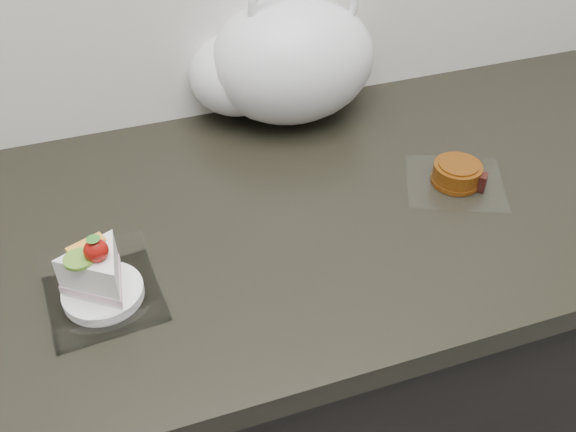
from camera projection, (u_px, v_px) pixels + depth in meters
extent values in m
cube|color=black|center=(266.00, 394.00, 1.28)|extent=(2.00, 0.60, 0.86)
cube|color=black|center=(260.00, 223.00, 0.99)|extent=(2.04, 0.64, 0.04)
cube|color=white|center=(105.00, 298.00, 0.84)|extent=(0.15, 0.15, 0.00)
cylinder|color=white|center=(103.00, 293.00, 0.84)|extent=(0.10, 0.10, 0.01)
ellipsoid|color=#AE170B|center=(96.00, 251.00, 0.78)|extent=(0.03, 0.03, 0.03)
cone|color=#2D7223|center=(94.00, 241.00, 0.77)|extent=(0.02, 0.02, 0.01)
cylinder|color=#71A32F|center=(79.00, 259.00, 0.78)|extent=(0.04, 0.04, 0.00)
cube|color=orange|center=(86.00, 245.00, 0.80)|extent=(0.05, 0.03, 0.00)
cube|color=white|center=(455.00, 182.00, 1.04)|extent=(0.20, 0.19, 0.00)
cylinder|color=#5F2A0B|center=(457.00, 174.00, 1.02)|extent=(0.09, 0.09, 0.03)
cylinder|color=#5F2A0B|center=(456.00, 180.00, 1.03)|extent=(0.10, 0.10, 0.01)
cylinder|color=#5F2A0B|center=(459.00, 165.00, 1.01)|extent=(0.08, 0.08, 0.00)
cube|color=black|center=(479.00, 182.00, 1.01)|extent=(0.03, 0.03, 0.03)
ellipsoid|color=silver|center=(293.00, 61.00, 1.12)|extent=(0.31, 0.25, 0.22)
ellipsoid|color=silver|center=(237.00, 75.00, 1.13)|extent=(0.18, 0.16, 0.14)
torus|color=silver|center=(282.00, 6.00, 1.05)|extent=(0.12, 0.03, 0.12)
torus|color=silver|center=(326.00, 4.00, 1.07)|extent=(0.11, 0.04, 0.11)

